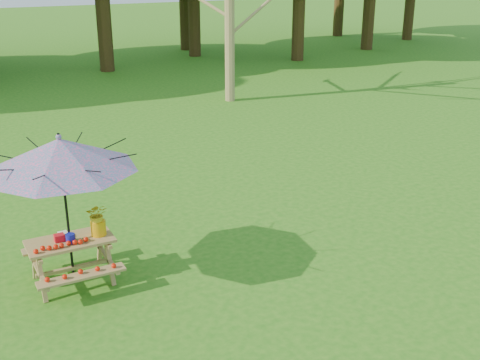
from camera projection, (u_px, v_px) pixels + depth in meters
name	position (u px, v px, depth m)	size (l,w,h in m)	color
picnic_table	(72.00, 262.00, 8.68)	(1.20, 1.32, 0.67)	olive
patio_umbrella	(60.00, 155.00, 8.12)	(2.56, 2.56, 2.25)	black
produce_bins	(65.00, 237.00, 8.52)	(0.27, 0.37, 0.13)	red
tomatoes_row	(62.00, 245.00, 8.33)	(0.77, 0.13, 0.07)	red
flower_bucket	(97.00, 218.00, 8.63)	(0.36, 0.33, 0.49)	#E19D0B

